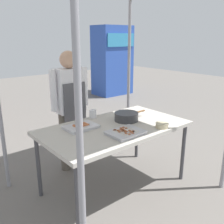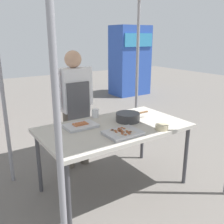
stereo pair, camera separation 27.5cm
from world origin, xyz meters
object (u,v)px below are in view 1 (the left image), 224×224
Objects in this scene: condiment_bowl at (162,125)px; neighbor_stall_right at (112,61)px; tray_meat_skewers at (126,133)px; stall_table at (115,131)px; tray_grilled_sausages at (81,127)px; cooking_wok at (126,116)px; drink_cup_near_edge at (93,114)px; vendor_woman at (70,102)px.

neighbor_stall_right reaches higher than condiment_bowl.
stall_table is at bearing 74.30° from tray_meat_skewers.
neighbor_stall_right is (3.50, 3.70, 0.23)m from tray_grilled_sausages.
cooking_wok is 4.83m from neighbor_stall_right.
cooking_wok is 3.22× the size of condiment_bowl.
stall_table is 11.83× the size of condiment_bowl.
condiment_bowl is (0.43, -0.11, 0.01)m from tray_meat_skewers.
tray_meat_skewers is 0.18× the size of neighbor_stall_right.
neighbor_stall_right reaches higher than cooking_wok.
drink_cup_near_edge is at bearing -132.52° from neighbor_stall_right.
vendor_woman reaches higher than condiment_bowl.
drink_cup_near_edge is 0.35m from vendor_woman.
tray_meat_skewers is 0.44m from condiment_bowl.
tray_meat_skewers is 0.65m from drink_cup_near_edge.
vendor_woman reaches higher than cooking_wok.
cooking_wok is (0.30, 0.31, 0.03)m from tray_meat_skewers.
tray_meat_skewers is at bearing -128.25° from neighbor_stall_right.
drink_cup_near_edge is at bearing 115.88° from condiment_bowl.
stall_table is at bearing -88.71° from drink_cup_near_edge.
stall_table is at bearing 99.54° from vendor_woman.
condiment_bowl is (0.68, -0.53, 0.01)m from tray_grilled_sausages.
tray_grilled_sausages is 0.49m from tray_meat_skewers.
neighbor_stall_right is (3.18, 3.88, 0.30)m from stall_table.
drink_cup_near_edge is 0.06× the size of vendor_woman.
drink_cup_near_edge is 0.05× the size of neighbor_stall_right.
tray_meat_skewers is at bearing -59.08° from tray_grilled_sausages.
vendor_woman is (-0.48, 1.08, 0.12)m from condiment_bowl.
condiment_bowl reaches higher than tray_grilled_sausages.
cooking_wok is 0.75m from vendor_woman.
stall_table is 1.05× the size of vendor_woman.
tray_grilled_sausages is at bearing -133.42° from neighbor_stall_right.
cooking_wok is (0.55, -0.11, 0.03)m from tray_grilled_sausages.
vendor_woman is at bearing 109.19° from drink_cup_near_edge.
cooking_wok is at bearing -127.74° from neighbor_stall_right.
cooking_wok is at bearing -11.55° from tray_grilled_sausages.
condiment_bowl is 5.10m from neighbor_stall_right.
condiment_bowl is 0.09× the size of vendor_woman.
tray_grilled_sausages is 0.38m from drink_cup_near_edge.
vendor_woman is 0.77× the size of neighbor_stall_right.
drink_cup_near_edge reaches higher than tray_meat_skewers.
cooking_wok reaches higher than tray_grilled_sausages.
tray_grilled_sausages is 0.96× the size of tray_meat_skewers.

